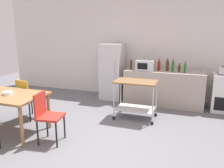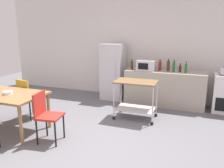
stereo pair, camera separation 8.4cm
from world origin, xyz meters
name	(u,v)px [view 1 (the left image)]	position (x,y,z in m)	size (l,w,h in m)	color
ground_plane	(91,145)	(0.00, 0.00, 0.00)	(12.00, 12.00, 0.00)	slate
back_wall	(136,47)	(0.00, 3.20, 1.45)	(8.40, 0.12, 2.90)	silver
kitchen_counter	(163,88)	(0.90, 2.60, 0.45)	(2.00, 0.64, 0.90)	#A89E8E
dining_table	(5,98)	(-1.76, -0.02, 0.67)	(1.50, 0.90, 0.75)	olive
chair_mustard	(27,96)	(-1.78, 0.62, 0.52)	(0.47, 0.47, 0.89)	gold
chair_red	(47,114)	(-0.76, -0.13, 0.52)	(0.45, 0.45, 0.89)	#B72D23
refrigerator	(112,72)	(-0.55, 2.70, 0.78)	(0.60, 0.63, 1.55)	silver
kitchen_cart	(136,93)	(0.43, 1.44, 0.57)	(0.91, 0.57, 0.85)	brown
bottle_hot_sauce	(131,65)	(0.03, 2.55, 1.01)	(0.07, 0.07, 0.27)	#4C2D19
microwave	(145,65)	(0.42, 2.52, 1.03)	(0.46, 0.35, 0.26)	silver
bottle_soy_sauce	(159,66)	(0.75, 2.64, 1.02)	(0.08, 0.08, 0.29)	maroon
bottle_soda	(167,66)	(0.97, 2.61, 1.03)	(0.08, 0.08, 0.31)	#4C2D19
bottle_wine	(173,66)	(1.10, 2.57, 1.03)	(0.06, 0.06, 0.30)	#1E6628
bottle_sparkling_water	(179,68)	(1.26, 2.61, 0.98)	(0.06, 0.06, 0.21)	#4C2D19
bottle_sesame_oil	(185,68)	(1.40, 2.54, 1.02)	(0.06, 0.06, 0.28)	#1E6628
fruit_bowl	(8,93)	(-1.65, -0.05, 0.78)	(0.18, 0.18, 0.06)	white
kettle	(222,71)	(2.23, 2.52, 1.00)	(0.24, 0.17, 0.19)	silver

